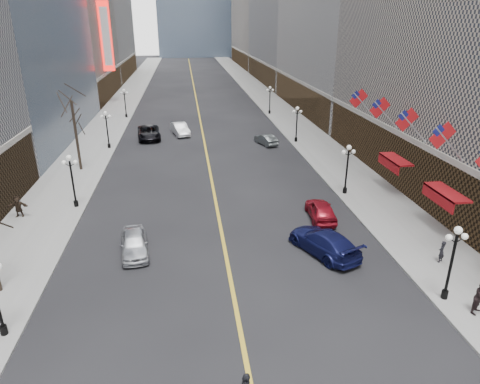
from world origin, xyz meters
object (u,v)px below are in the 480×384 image
object	(u,v)px
streetlamp_west_2	(107,126)
car_nb_near	(134,243)
car_nb_mid	(180,129)
streetlamp_east_1	(347,164)
streetlamp_east_3	(270,97)
streetlamp_east_2	(297,120)
streetlamp_west_1	(72,176)
ped_ne_corner	(442,252)
streetlamp_west_3	(125,100)
car_sb_far	(266,139)
car_sb_mid	(321,210)
streetlamp_east_0	(453,256)
car_nb_far	(149,133)
car_sb_near	(324,242)

from	to	relation	value
streetlamp_west_2	car_nb_near	bearing A→B (deg)	-77.83
streetlamp_west_2	car_nb_mid	world-z (taller)	streetlamp_west_2
streetlamp_east_1	streetlamp_east_3	xyz separation A→B (m)	(0.00, 36.00, 0.00)
streetlamp_east_2	streetlamp_west_1	world-z (taller)	same
car_nb_mid	ped_ne_corner	bearing A→B (deg)	-79.20
streetlamp_east_2	streetlamp_west_3	distance (m)	29.68
streetlamp_west_2	car_sb_far	distance (m)	19.68
streetlamp_west_3	car_nb_near	distance (m)	44.78
car_sb_far	streetlamp_west_3	bearing A→B (deg)	-62.32
streetlamp_east_1	streetlamp_east_2	xyz separation A→B (m)	(0.00, 18.00, 0.00)
streetlamp_west_1	car_sb_mid	xyz separation A→B (m)	(19.86, -4.68, -2.12)
streetlamp_west_1	car_nb_near	distance (m)	10.34
car_nb_near	car_nb_mid	bearing A→B (deg)	77.33
car_nb_near	car_nb_mid	distance (m)	32.46
streetlamp_east_0	streetlamp_east_3	bearing A→B (deg)	90.00
car_nb_near	car_sb_mid	world-z (taller)	car_sb_mid
streetlamp_east_0	car_nb_near	bearing A→B (deg)	156.92
streetlamp_east_2	car_nb_near	bearing A→B (deg)	-124.20
streetlamp_east_2	streetlamp_west_2	size ratio (longest dim) A/B	1.00
streetlamp_east_3	car_nb_near	size ratio (longest dim) A/B	1.00
streetlamp_west_2	streetlamp_east_2	bearing A→B (deg)	0.00
car_sb_far	car_sb_mid	bearing A→B (deg)	71.92
streetlamp_west_3	streetlamp_east_1	bearing A→B (deg)	-56.75
car_nb_far	car_nb_near	bearing A→B (deg)	-94.53
streetlamp_west_2	car_sb_near	world-z (taller)	streetlamp_west_2
streetlamp_west_2	car_nb_near	distance (m)	27.06
streetlamp_east_0	streetlamp_west_2	size ratio (longest dim) A/B	1.00
streetlamp_east_0	ped_ne_corner	bearing A→B (deg)	62.33
streetlamp_east_1	car_sb_near	bearing A→B (deg)	-117.44
streetlamp_west_1	car_nb_near	size ratio (longest dim) A/B	1.00
car_sb_near	streetlamp_west_3	bearing A→B (deg)	-91.88
streetlamp_west_3	streetlamp_east_2	bearing A→B (deg)	-37.33
streetlamp_east_0	streetlamp_east_3	distance (m)	52.00
streetlamp_east_0	streetlamp_east_2	world-z (taller)	same
streetlamp_east_3	car_nb_near	xyz separation A→B (m)	(-17.92, -44.37, -2.13)
car_sb_far	streetlamp_east_3	bearing A→B (deg)	-121.26
streetlamp_west_3	car_sb_far	world-z (taller)	streetlamp_west_3
car_nb_mid	car_sb_near	bearing A→B (deg)	-88.11
streetlamp_west_3	car_sb_mid	world-z (taller)	streetlamp_west_3
car_sb_mid	ped_ne_corner	xyz separation A→B (m)	(5.69, -7.61, 0.12)
car_sb_mid	ped_ne_corner	world-z (taller)	ped_ne_corner
streetlamp_east_3	streetlamp_west_3	bearing A→B (deg)	180.00
streetlamp_west_1	car_sb_far	world-z (taller)	streetlamp_west_1
car_sb_mid	streetlamp_west_1	bearing A→B (deg)	-9.57
streetlamp_west_3	car_sb_near	distance (m)	49.55
streetlamp_east_0	car_nb_near	distance (m)	19.59
streetlamp_west_3	car_sb_near	bearing A→B (deg)	-68.14
streetlamp_east_2	streetlamp_east_3	bearing A→B (deg)	90.00
streetlamp_east_2	car_nb_far	size ratio (longest dim) A/B	0.73
car_nb_near	streetlamp_west_2	bearing A→B (deg)	94.83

